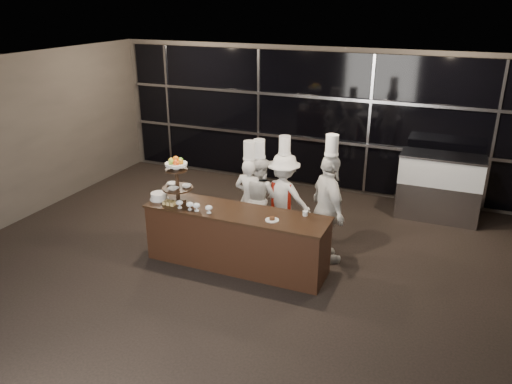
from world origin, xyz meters
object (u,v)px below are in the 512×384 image
at_px(chef_a, 249,197).
at_px(chef_d, 328,208).
at_px(display_stand, 177,176).
at_px(chef_c, 284,196).
at_px(buffet_counter, 236,238).
at_px(display_case, 440,184).
at_px(layer_cake, 159,196).
at_px(chef_b, 259,197).

relative_size(chef_a, chef_d, 0.84).
relative_size(display_stand, chef_c, 0.41).
xyz_separation_m(buffet_counter, chef_d, (1.23, 0.70, 0.43)).
height_order(display_case, chef_a, chef_a).
xyz_separation_m(buffet_counter, display_case, (2.72, 3.09, 0.22)).
relative_size(layer_cake, chef_d, 0.15).
distance_m(display_case, chef_a, 3.61).
bearing_deg(chef_d, display_stand, -162.52).
height_order(chef_b, chef_d, chef_d).
height_order(buffet_counter, chef_a, chef_a).
xyz_separation_m(display_case, chef_b, (-2.78, -2.03, 0.06)).
relative_size(display_stand, display_case, 0.50).
distance_m(buffet_counter, display_stand, 1.33).
bearing_deg(chef_b, display_stand, -131.20).
height_order(buffet_counter, layer_cake, layer_cake).
height_order(buffet_counter, chef_c, chef_c).
xyz_separation_m(buffet_counter, chef_c, (0.33, 1.19, 0.31)).
relative_size(layer_cake, chef_b, 0.17).
relative_size(buffet_counter, layer_cake, 9.47).
height_order(display_stand, chef_d, chef_d).
xyz_separation_m(layer_cake, chef_d, (2.55, 0.75, -0.08)).
bearing_deg(chef_c, chef_b, -163.45).
bearing_deg(display_case, chef_b, -143.95).
bearing_deg(chef_b, chef_a, -142.67).
height_order(layer_cake, display_case, display_case).
bearing_deg(chef_c, buffet_counter, -105.66).
distance_m(display_stand, chef_c, 1.87).
distance_m(layer_cake, chef_d, 2.66).
bearing_deg(buffet_counter, display_stand, -179.99).
relative_size(buffet_counter, chef_a, 1.64).
bearing_deg(chef_c, chef_d, -28.17).
xyz_separation_m(display_stand, chef_b, (0.93, 1.07, -0.60)).
bearing_deg(layer_cake, display_case, 37.92).
distance_m(buffet_counter, display_case, 4.12).
xyz_separation_m(display_stand, chef_d, (2.23, 0.70, -0.45)).
bearing_deg(chef_a, layer_cake, -137.74).
bearing_deg(chef_b, chef_d, -15.67).
bearing_deg(chef_a, chef_b, 37.33).
xyz_separation_m(layer_cake, display_case, (4.03, 3.14, -0.29)).
bearing_deg(buffet_counter, chef_b, 93.51).
distance_m(layer_cake, chef_c, 2.07).
relative_size(buffet_counter, chef_b, 1.62).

